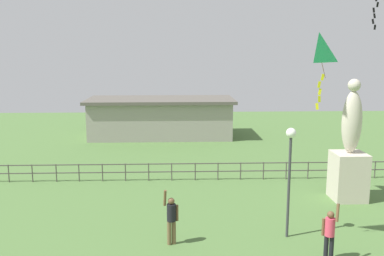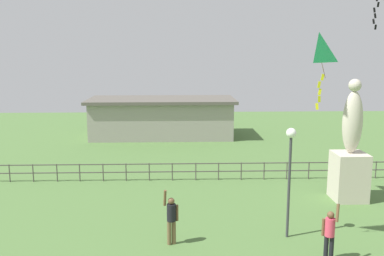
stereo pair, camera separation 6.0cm
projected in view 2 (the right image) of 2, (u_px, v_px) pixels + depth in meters
The scene contains 7 objects.
statue_monument at pixel (350, 159), 19.44m from camera, with size 1.45×1.45×5.58m.
lamppost at pixel (290, 158), 15.24m from camera, with size 0.36×0.36×4.10m.
person_0 at pixel (171, 217), 15.00m from camera, with size 0.55×0.32×2.03m.
person_1 at pixel (330, 232), 13.79m from camera, with size 0.49×0.43×2.00m.
kite_3 at pixel (318, 50), 12.77m from camera, with size 1.03×1.02×2.31m.
waterfront_railing at pixel (184, 169), 22.58m from camera, with size 36.03×0.06×0.95m.
pavilion_building at pixel (162, 117), 34.16m from camera, with size 11.61×5.16×3.08m.
Camera 2 is at (-0.64, -7.84, 6.77)m, focal length 39.84 mm.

